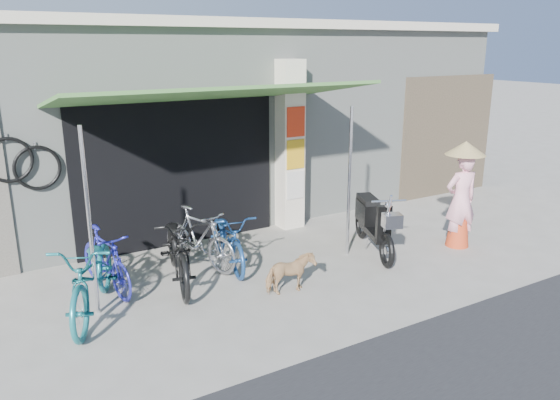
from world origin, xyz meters
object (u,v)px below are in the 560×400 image
bike_teal (93,275)px  moped (373,223)px  bike_black (178,248)px  bike_navy (228,238)px  bike_blue (106,260)px  bike_silver (199,238)px  nun (461,195)px  street_dog (290,274)px

bike_teal → moped: 4.37m
bike_black → bike_navy: (0.87, 0.20, -0.08)m
bike_blue → bike_navy: bearing=-12.0°
bike_navy → moped: size_ratio=0.95×
bike_teal → moped: moped is taller
bike_blue → bike_silver: (1.40, 0.13, 0.02)m
nun → bike_blue: bearing=-1.8°
bike_teal → nun: bearing=18.7°
moped → street_dog: bearing=-139.2°
bike_teal → moped: bearing=23.9°
bike_navy → street_dog: bearing=-67.2°
bike_silver → bike_navy: bike_silver is taller
bike_silver → street_dog: size_ratio=2.31×
bike_blue → street_dog: bearing=-43.0°
bike_blue → bike_teal: bearing=-126.0°
bike_silver → nun: (4.04, -1.36, 0.41)m
bike_silver → moped: 2.79m
bike_silver → bike_blue: bearing=165.9°
bike_silver → bike_navy: size_ratio=0.92×
nun → bike_black: bearing=-1.4°
bike_navy → street_dog: bike_navy is taller
bike_blue → street_dog: bike_blue is taller
bike_navy → street_dog: 1.33m
bike_teal → bike_navy: bearing=39.9°
street_dog → moped: bearing=-67.2°
bike_teal → bike_navy: (2.10, 0.57, -0.08)m
bike_blue → nun: size_ratio=0.83×
bike_navy → street_dog: size_ratio=2.52×
bike_teal → bike_silver: bike_teal is taller
street_dog → moped: 2.09m
bike_silver → moped: size_ratio=0.87×
bike_blue → bike_navy: size_ratio=0.87×
bike_silver → bike_black: bearing=-160.0°
moped → bike_navy: bearing=-173.2°
bike_blue → nun: nun is taller
bike_teal → moped: (4.37, -0.07, -0.04)m
bike_teal → bike_silver: (1.69, 0.74, -0.06)m
bike_blue → nun: bearing=-23.2°
bike_teal → street_dog: bearing=7.9°
bike_blue → nun: (5.44, -1.23, 0.43)m
street_dog → bike_navy: bearing=17.2°
bike_silver → moped: moped is taller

